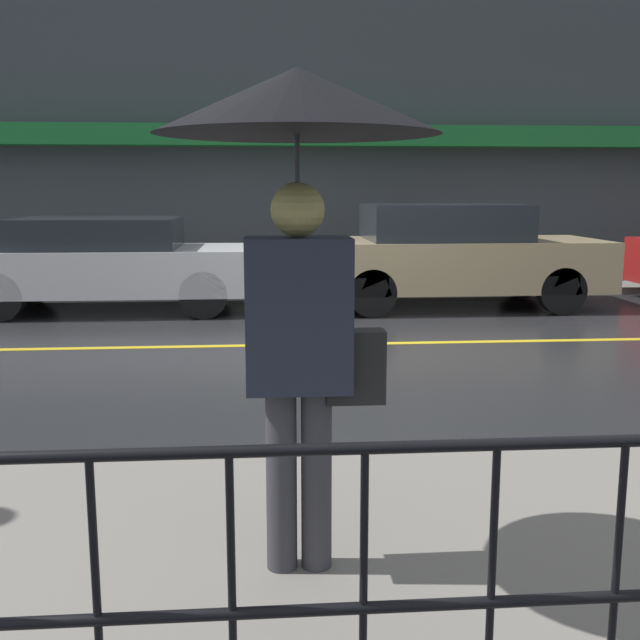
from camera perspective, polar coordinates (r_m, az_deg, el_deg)
name	(u,v)px	position (r m, az deg, el deg)	size (l,w,h in m)	color
ground_plane	(371,344)	(8.37, 3.87, -1.82)	(80.00, 80.00, 0.00)	#262628
sidewalk_near	(531,552)	(3.72, 15.76, -16.68)	(28.00, 2.79, 0.12)	slate
sidewalk_far	(332,288)	(12.68, 0.95, 2.49)	(28.00, 1.63, 0.12)	slate
lane_marking	(371,343)	(8.37, 3.87, -1.79)	(25.20, 0.12, 0.01)	gold
building_storefront	(328,91)	(13.62, 0.59, 17.08)	(28.00, 0.85, 6.88)	#383D42
pedestrian	(299,169)	(2.96, -1.64, 11.43)	(1.11, 1.11, 2.04)	#333338
car_white	(109,263)	(10.95, -15.75, 4.24)	(4.26, 1.71, 1.31)	silver
car_tan	(451,255)	(11.09, 9.92, 4.93)	(4.24, 1.85, 1.49)	tan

